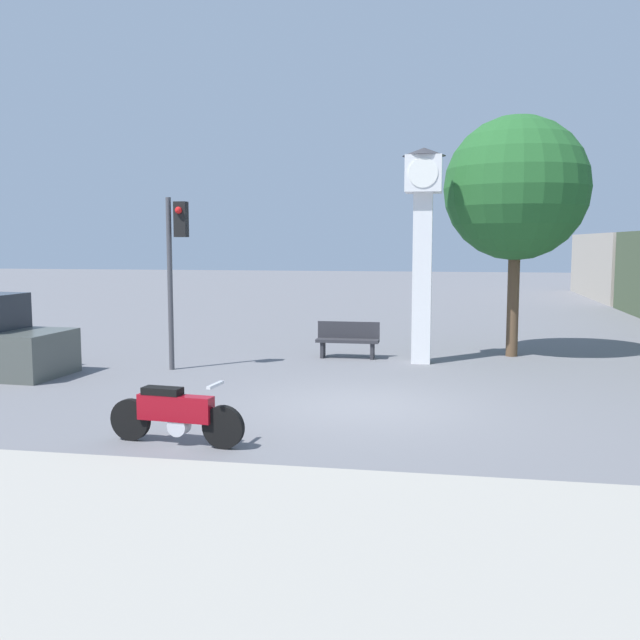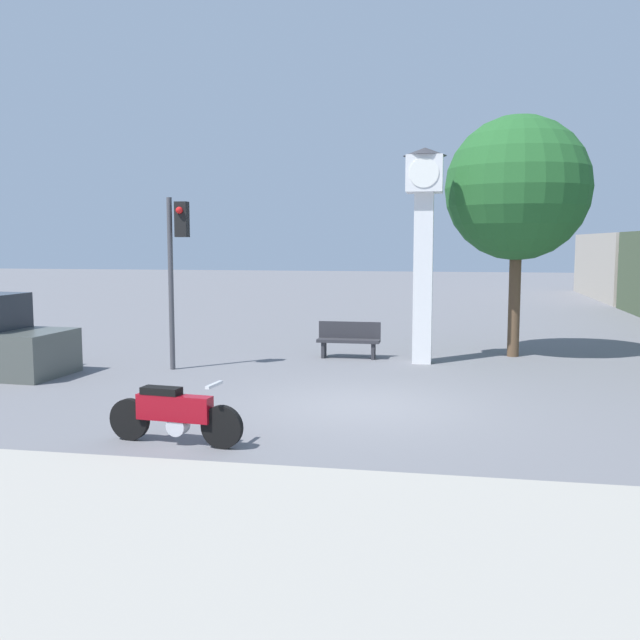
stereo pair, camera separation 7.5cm
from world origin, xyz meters
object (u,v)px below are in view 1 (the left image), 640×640
object	(u,v)px
motorcycle	(175,414)
street_tree	(516,189)
bench	(348,339)
clock_tower	(423,224)
traffic_light	(175,252)

from	to	relation	value
motorcycle	street_tree	size ratio (longest dim) A/B	0.35
street_tree	bench	bearing A→B (deg)	-166.20
clock_tower	traffic_light	distance (m)	5.91
clock_tower	bench	distance (m)	3.48
street_tree	bench	distance (m)	5.73
traffic_light	bench	world-z (taller)	traffic_light
motorcycle	bench	bearing A→B (deg)	86.98
street_tree	bench	world-z (taller)	street_tree
clock_tower	street_tree	bearing A→B (deg)	32.46
street_tree	traffic_light	bearing A→B (deg)	-156.28
motorcycle	bench	distance (m)	8.37
street_tree	bench	size ratio (longest dim) A/B	3.84
clock_tower	street_tree	size ratio (longest dim) A/B	0.85
motorcycle	bench	size ratio (longest dim) A/B	1.33
motorcycle	clock_tower	bearing A→B (deg)	73.88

